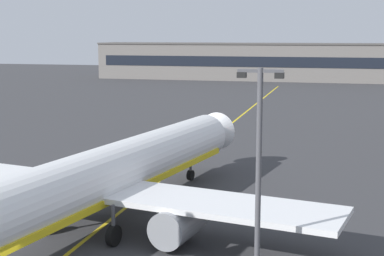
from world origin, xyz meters
TOP-DOWN VIEW (x-y plane):
  - taxiway_centreline at (0.00, 30.00)m, footprint 1.68×180.00m
  - airliner_foreground at (-0.24, 10.63)m, footprint 32.33×41.26m
  - apron_lamp_post at (11.26, 4.37)m, footprint 2.24×0.90m
  - terminal_building at (6.73, 138.65)m, footprint 118.90×12.40m

SIDE VIEW (x-z plane):
  - taxiway_centreline at x=0.00m, z-range 0.00..0.01m
  - airliner_foreground at x=-0.24m, z-range -2.46..9.19m
  - terminal_building at x=6.73m, z-range 0.01..10.31m
  - apron_lamp_post at x=11.26m, z-range 0.29..11.50m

